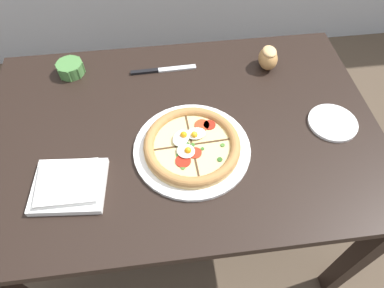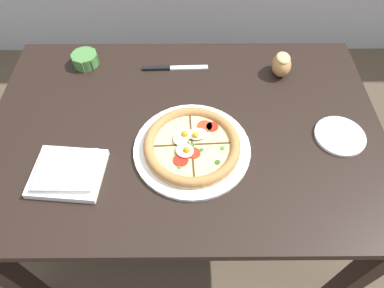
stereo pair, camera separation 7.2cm
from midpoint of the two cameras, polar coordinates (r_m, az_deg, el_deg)
ground_plane at (r=1.72m, az=0.47°, el=-12.56°), size 12.00×12.00×0.00m
dining_table at (r=1.18m, az=0.66°, el=-0.19°), size 1.26×0.84×0.72m
pizza at (r=1.03m, az=1.99°, el=-0.42°), size 0.35×0.35×0.05m
ramekin_bowl at (r=1.34m, az=-15.91°, el=13.41°), size 0.10×0.10×0.05m
napkin_folded at (r=1.03m, az=-18.20°, el=-4.57°), size 0.21×0.19×0.04m
bread_piece_near at (r=1.29m, az=16.29°, el=12.60°), size 0.07×0.09×0.08m
knife_main at (r=1.29m, az=-1.32°, el=12.49°), size 0.24×0.03×0.01m
side_saucer at (r=1.18m, az=25.04°, el=1.14°), size 0.16×0.16×0.01m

